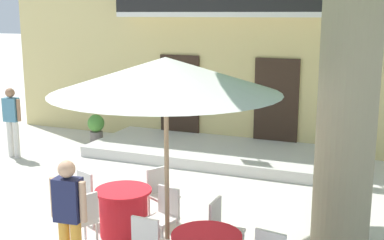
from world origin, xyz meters
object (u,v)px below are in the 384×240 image
(ground_planter_left, at_px, (96,127))
(pedestrian_near_entrance, at_px, (69,213))
(cafe_chair_near_tree_1, at_px, (161,192))
(cafe_chair_near_tree_3, at_px, (82,218))
(cafe_chair_near_tree_2, at_px, (91,193))
(cafe_chair_middle_3, at_px, (222,228))
(cafe_table_near_tree, at_px, (124,212))
(cafe_umbrella, at_px, (166,76))
(pedestrian_mid_plaza, at_px, (12,118))
(cafe_chair_near_tree_0, at_px, (164,214))

(ground_planter_left, height_order, pedestrian_near_entrance, pedestrian_near_entrance)
(cafe_chair_near_tree_1, relative_size, cafe_chair_near_tree_3, 1.00)
(cafe_chair_near_tree_2, relative_size, ground_planter_left, 1.17)
(cafe_chair_middle_3, bearing_deg, cafe_table_near_tree, 171.25)
(cafe_umbrella, height_order, pedestrian_near_entrance, cafe_umbrella)
(cafe_chair_near_tree_3, bearing_deg, cafe_chair_middle_3, 13.01)
(cafe_chair_middle_3, height_order, pedestrian_mid_plaza, pedestrian_mid_plaza)
(cafe_chair_near_tree_0, bearing_deg, cafe_table_near_tree, 170.91)
(ground_planter_left, bearing_deg, cafe_chair_near_tree_1, -46.15)
(cafe_table_near_tree, bearing_deg, cafe_chair_near_tree_1, 67.03)
(cafe_table_near_tree, relative_size, cafe_chair_near_tree_3, 0.95)
(cafe_chair_near_tree_0, bearing_deg, cafe_chair_near_tree_2, 167.40)
(cafe_chair_near_tree_1, distance_m, pedestrian_near_entrance, 2.12)
(cafe_chair_near_tree_2, height_order, cafe_chair_near_tree_3, same)
(cafe_chair_near_tree_1, relative_size, pedestrian_near_entrance, 0.57)
(cafe_umbrella, relative_size, ground_planter_left, 3.74)
(cafe_chair_middle_3, bearing_deg, pedestrian_mid_plaza, 153.99)
(cafe_umbrella, xyz_separation_m, pedestrian_near_entrance, (-1.06, -0.67, -1.71))
(cafe_table_near_tree, bearing_deg, cafe_umbrella, -33.25)
(cafe_chair_near_tree_1, distance_m, cafe_chair_near_tree_2, 1.13)
(cafe_table_near_tree, height_order, cafe_chair_near_tree_1, cafe_chair_near_tree_1)
(cafe_chair_middle_3, bearing_deg, pedestrian_near_entrance, -146.32)
(cafe_chair_near_tree_2, height_order, pedestrian_near_entrance, pedestrian_near_entrance)
(cafe_umbrella, xyz_separation_m, pedestrian_mid_plaza, (-5.70, 3.52, -1.67))
(cafe_table_near_tree, xyz_separation_m, cafe_chair_near_tree_1, (0.29, 0.69, 0.14))
(cafe_table_near_tree, height_order, pedestrian_near_entrance, pedestrian_near_entrance)
(cafe_chair_near_tree_1, bearing_deg, ground_planter_left, 133.85)
(cafe_chair_near_tree_0, distance_m, ground_planter_left, 6.43)
(cafe_table_near_tree, height_order, cafe_chair_near_tree_0, cafe_chair_near_tree_0)
(cafe_umbrella, bearing_deg, pedestrian_near_entrance, -147.62)
(cafe_chair_near_tree_1, height_order, cafe_chair_middle_3, same)
(cafe_table_near_tree, xyz_separation_m, ground_planter_left, (-3.53, 4.68, 0.04))
(cafe_chair_near_tree_0, height_order, cafe_chair_near_tree_2, same)
(cafe_umbrella, bearing_deg, cafe_chair_middle_3, 35.84)
(cafe_chair_near_tree_2, height_order, cafe_umbrella, cafe_umbrella)
(cafe_umbrella, height_order, ground_planter_left, cafe_umbrella)
(pedestrian_near_entrance, bearing_deg, cafe_chair_near_tree_0, 59.66)
(cafe_chair_near_tree_2, bearing_deg, pedestrian_near_entrance, -64.99)
(cafe_chair_near_tree_0, distance_m, cafe_chair_middle_3, 0.95)
(cafe_chair_near_tree_2, height_order, cafe_chair_middle_3, same)
(pedestrian_near_entrance, bearing_deg, cafe_chair_middle_3, 33.68)
(cafe_chair_middle_3, bearing_deg, cafe_chair_near_tree_2, 168.99)
(cafe_chair_near_tree_1, xyz_separation_m, cafe_chair_near_tree_2, (-1.02, -0.49, 0.00))
(cafe_chair_near_tree_2, bearing_deg, cafe_chair_near_tree_0, -12.60)
(cafe_chair_near_tree_1, distance_m, cafe_chair_middle_3, 1.68)
(ground_planter_left, height_order, pedestrian_mid_plaza, pedestrian_mid_plaza)
(cafe_table_near_tree, bearing_deg, cafe_chair_near_tree_0, -9.09)
(cafe_chair_near_tree_3, bearing_deg, pedestrian_mid_plaza, 141.10)
(cafe_table_near_tree, relative_size, pedestrian_near_entrance, 0.54)
(cafe_chair_near_tree_3, xyz_separation_m, cafe_umbrella, (1.33, 0.01, 2.08))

